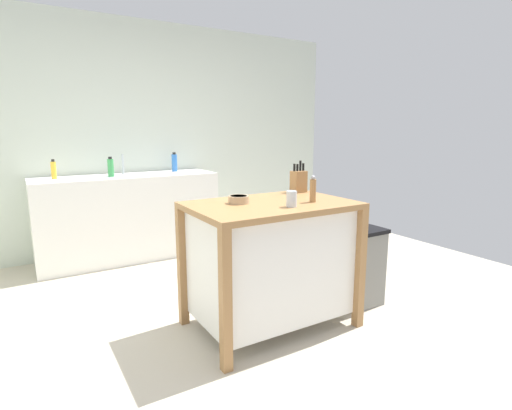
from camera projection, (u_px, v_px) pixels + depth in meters
name	position (u px, v px, depth m)	size (l,w,h in m)	color
ground_plane	(242.00, 329.00, 2.85)	(6.09, 6.09, 0.00)	#BCB29E
wall_back	(140.00, 138.00, 4.63)	(5.09, 0.10, 2.60)	silver
kitchen_island	(271.00, 258.00, 2.82)	(1.12, 0.74, 0.90)	#9E7042
knife_block	(299.00, 181.00, 3.18)	(0.11, 0.09, 0.25)	#9E7042
bowl_ceramic_wide	(239.00, 199.00, 2.72)	(0.14, 0.14, 0.05)	tan
drinking_cup	(292.00, 199.00, 2.59)	(0.07, 0.07, 0.10)	silver
pepper_grinder	(313.00, 189.00, 2.75)	(0.04, 0.04, 0.19)	#9E7042
trash_bin	(359.00, 267.00, 3.20)	(0.36, 0.28, 0.63)	slate
sink_counter	(129.00, 217.00, 4.36)	(1.88, 0.60, 0.91)	white
sink_faucet	(123.00, 164.00, 4.37)	(0.02, 0.02, 0.22)	#B7BCC1
bottle_spray_cleaner	(111.00, 167.00, 4.15)	(0.06, 0.06, 0.21)	green
bottle_dish_soap	(54.00, 170.00, 3.95)	(0.05, 0.05, 0.20)	yellow
bottle_hand_soap	(174.00, 163.00, 4.65)	(0.06, 0.06, 0.22)	blue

